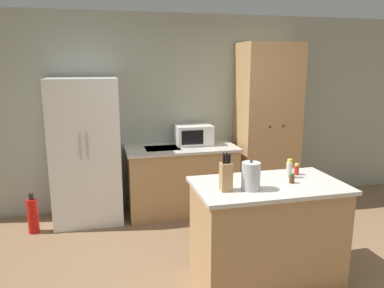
% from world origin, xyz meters
% --- Properties ---
extents(wall_back, '(7.20, 0.06, 2.60)m').
position_xyz_m(wall_back, '(0.00, 2.33, 1.30)').
color(wall_back, '#9EA393').
rests_on(wall_back, ground_plane).
extents(refrigerator, '(0.82, 0.65, 1.79)m').
position_xyz_m(refrigerator, '(-1.51, 1.99, 0.89)').
color(refrigerator, white).
rests_on(refrigerator, ground_plane).
extents(back_counter, '(1.45, 0.68, 0.89)m').
position_xyz_m(back_counter, '(-0.30, 1.98, 0.45)').
color(back_counter, tan).
rests_on(back_counter, ground_plane).
extents(pantry_cabinet, '(0.78, 0.62, 2.23)m').
position_xyz_m(pantry_cabinet, '(0.90, 2.00, 1.11)').
color(pantry_cabinet, tan).
rests_on(pantry_cabinet, ground_plane).
extents(kitchen_island, '(1.32, 0.76, 0.92)m').
position_xyz_m(kitchen_island, '(0.10, 0.21, 0.46)').
color(kitchen_island, tan).
rests_on(kitchen_island, ground_plane).
extents(microwave, '(0.48, 0.37, 0.26)m').
position_xyz_m(microwave, '(-0.11, 2.10, 1.02)').
color(microwave, white).
rests_on(microwave, back_counter).
extents(knife_block, '(0.09, 0.09, 0.33)m').
position_xyz_m(knife_block, '(-0.33, 0.12, 1.05)').
color(knife_block, tan).
rests_on(knife_block, kitchen_island).
extents(spice_bottle_tall_dark, '(0.05, 0.05, 0.09)m').
position_xyz_m(spice_bottle_tall_dark, '(0.30, 0.17, 0.96)').
color(spice_bottle_tall_dark, '#563319').
rests_on(spice_bottle_tall_dark, kitchen_island).
extents(spice_bottle_short_red, '(0.05, 0.05, 0.18)m').
position_xyz_m(spice_bottle_short_red, '(0.35, 0.32, 1.01)').
color(spice_bottle_short_red, beige).
rests_on(spice_bottle_short_red, kitchen_island).
extents(spice_bottle_amber_oil, '(0.05, 0.05, 0.11)m').
position_xyz_m(spice_bottle_amber_oil, '(0.47, 0.39, 0.98)').
color(spice_bottle_amber_oil, '#B2281E').
rests_on(spice_bottle_amber_oil, kitchen_island).
extents(kettle, '(0.16, 0.16, 0.26)m').
position_xyz_m(kettle, '(-0.12, 0.10, 1.04)').
color(kettle, '#B2B5B7').
rests_on(kettle, kitchen_island).
extents(fire_extinguisher, '(0.12, 0.12, 0.48)m').
position_xyz_m(fire_extinguisher, '(-2.14, 1.76, 0.21)').
color(fire_extinguisher, red).
rests_on(fire_extinguisher, ground_plane).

